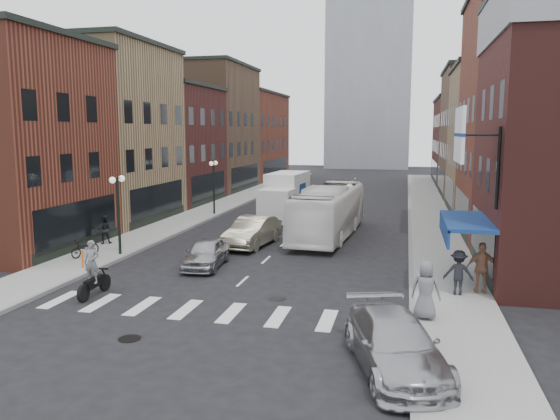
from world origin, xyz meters
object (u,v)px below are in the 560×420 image
object	(u,v)px
sedan_left_far	(253,232)
ped_right_a	(458,272)
streetlamp_far	(214,177)
curb_car	(395,344)
ped_left_solo	(104,229)
ped_right_b	(482,268)
billboard_sign	(462,137)
sedan_left_near	(206,253)
streetlamp_near	(118,200)
motorcycle_rider	(93,271)
box_truck	(285,196)
parked_bicycle	(85,248)
transit_bus	(329,211)
ped_right_c	(426,290)
bike_rack	(86,258)

from	to	relation	value
sedan_left_far	ped_right_a	size ratio (longest dim) A/B	2.86
streetlamp_far	curb_car	size ratio (longest dim) A/B	0.81
curb_car	sedan_left_far	bearing A→B (deg)	102.19
ped_left_solo	curb_car	bearing A→B (deg)	117.07
streetlamp_far	ped_right_b	bearing A→B (deg)	-44.96
streetlamp_far	ped_right_b	world-z (taller)	streetlamp_far
billboard_sign	streetlamp_far	xyz separation A→B (m)	(-15.99, 17.50, -3.22)
billboard_sign	sedan_left_near	bearing A→B (deg)	167.16
streetlamp_near	motorcycle_rider	bearing A→B (deg)	-69.10
curb_car	ped_right_a	xyz separation A→B (m)	(2.20, 7.02, 0.28)
sedan_left_near	curb_car	bearing A→B (deg)	-51.62
box_truck	parked_bicycle	world-z (taller)	box_truck
billboard_sign	streetlamp_far	size ratio (longest dim) A/B	0.90
transit_bus	sedan_left_near	distance (m)	9.83
ped_right_b	sedan_left_far	bearing A→B (deg)	-36.54
streetlamp_far	sedan_left_far	bearing A→B (deg)	-59.62
parked_bicycle	ped_right_a	world-z (taller)	ped_right_a
transit_bus	ped_left_solo	bearing A→B (deg)	-151.59
streetlamp_far	parked_bicycle	xyz separation A→B (m)	(-1.37, -14.94, -2.33)
streetlamp_far	box_truck	world-z (taller)	streetlamp_far
sedan_left_near	ped_right_c	world-z (taller)	ped_right_c
transit_bus	parked_bicycle	world-z (taller)	transit_bus
motorcycle_rider	ped_right_b	distance (m)	14.96
streetlamp_far	ped_right_a	bearing A→B (deg)	-47.24
parked_bicycle	ped_left_solo	distance (m)	3.22
box_truck	transit_bus	xyz separation A→B (m)	(4.18, -6.46, -0.06)
motorcycle_rider	ped_right_c	distance (m)	12.37
sedan_left_near	ped_right_c	xyz separation A→B (m)	(9.78, -5.48, 0.46)
streetlamp_far	bike_rack	distance (m)	16.87
sedan_left_far	parked_bicycle	bearing A→B (deg)	-138.51
bike_rack	transit_bus	world-z (taller)	transit_bus
transit_bus	sedan_left_far	bearing A→B (deg)	-132.67
ped_right_b	ped_right_c	size ratio (longest dim) A/B	1.00
ped_right_c	sedan_left_far	bearing A→B (deg)	-39.62
ped_right_b	box_truck	bearing A→B (deg)	-60.32
ped_left_solo	sedan_left_near	bearing A→B (deg)	131.36
ped_right_c	ped_right_a	bearing A→B (deg)	-103.03
sedan_left_far	motorcycle_rider	bearing A→B (deg)	-101.25
ped_right_c	curb_car	bearing A→B (deg)	87.12
parked_bicycle	billboard_sign	bearing A→B (deg)	10.23
ped_right_a	motorcycle_rider	bearing A→B (deg)	14.86
ped_right_b	parked_bicycle	bearing A→B (deg)	-10.75
motorcycle_rider	ped_right_c	world-z (taller)	motorcycle_rider
bike_rack	sedan_left_far	world-z (taller)	sedan_left_far
billboard_sign	motorcycle_rider	world-z (taller)	billboard_sign
motorcycle_rider	parked_bicycle	size ratio (longest dim) A/B	1.34
billboard_sign	sedan_left_far	size ratio (longest dim) A/B	0.75
motorcycle_rider	sedan_left_far	size ratio (longest dim) A/B	0.45
billboard_sign	sedan_left_far	bearing A→B (deg)	143.41
streetlamp_near	sedan_left_near	distance (m)	5.58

